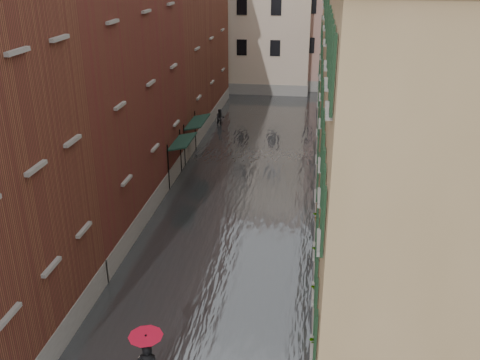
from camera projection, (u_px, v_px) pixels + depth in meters
The scene contains 14 objects.
ground at pixel (197, 328), 18.71m from camera, with size 120.00×120.00×0.00m, color #58585A.
floodwater at pixel (245, 182), 30.55m from camera, with size 10.00×60.00×0.20m, color #4A4E52.
building_left_mid at pixel (89, 88), 25.42m from camera, with size 6.00×14.00×12.50m, color #571E1B.
building_left_far at pixel (170, 31), 38.83m from camera, with size 6.00×16.00×14.00m, color brown.
building_right_near at pixel (439, 219), 13.77m from camera, with size 6.00×8.00×11.50m, color olive.
building_right_mid at pixel (391, 92), 23.53m from camera, with size 6.00×14.00×13.00m, color tan.
building_right_far at pixel (364, 53), 37.52m from camera, with size 6.00×16.00×11.50m, color olive.
building_end_cream at pixel (248, 19), 51.30m from camera, with size 12.00×9.00×13.00m, color beige.
building_end_pink at pixel (342, 23), 52.17m from camera, with size 10.00×9.00×12.00m, color tan.
awning_near at pixel (182, 143), 29.68m from camera, with size 1.09×2.80×2.80m.
awning_far at pixel (197, 123), 33.20m from camera, with size 1.09×3.12×2.80m.
window_planters at pixel (321, 261), 16.17m from camera, with size 0.59×7.84×0.84m.
pedestrian_main at pixel (147, 358), 15.47m from camera, with size 1.01×1.01×2.06m.
pedestrian_far at pixel (220, 118), 40.52m from camera, with size 0.68×0.53×1.41m, color black.
Camera 1 is at (3.61, -14.90, 12.00)m, focal length 40.00 mm.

